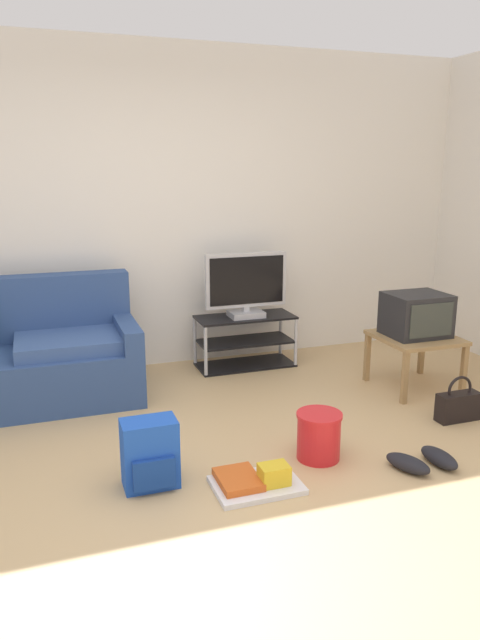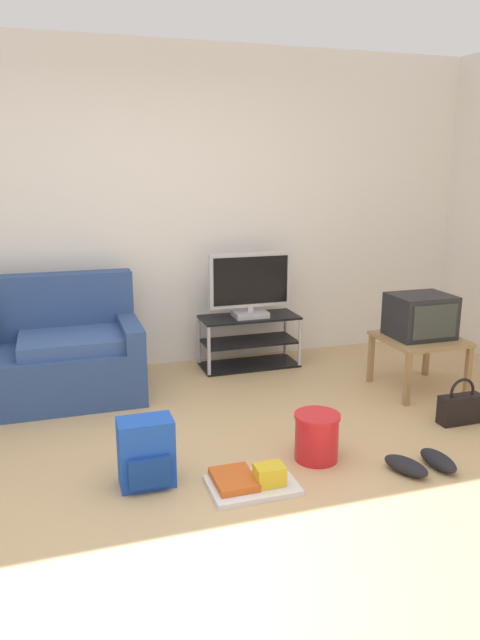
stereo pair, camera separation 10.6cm
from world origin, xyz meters
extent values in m
cube|color=tan|center=(0.00, 0.00, -0.01)|extent=(9.00, 9.80, 0.02)
cube|color=silver|center=(0.00, 2.45, 1.35)|extent=(9.00, 0.10, 2.70)
cube|color=navy|center=(-0.24, 1.82, 0.49)|extent=(0.14, 0.82, 0.17)
cube|color=#365289|center=(-0.63, 1.76, 0.45)|extent=(0.83, 0.57, 0.10)
cube|color=black|center=(0.83, 2.09, 0.44)|extent=(0.85, 0.37, 0.02)
cube|color=black|center=(0.83, 2.09, 0.23)|extent=(0.82, 0.36, 0.02)
cube|color=black|center=(0.83, 2.09, 0.01)|extent=(0.85, 0.37, 0.02)
cylinder|color=#B7B7BC|center=(0.42, 1.92, 0.23)|extent=(0.03, 0.03, 0.45)
cylinder|color=#B7B7BC|center=(1.24, 1.92, 0.23)|extent=(0.03, 0.03, 0.45)
cylinder|color=#B7B7BC|center=(0.42, 2.26, 0.23)|extent=(0.03, 0.03, 0.45)
cylinder|color=#B7B7BC|center=(1.24, 2.26, 0.23)|extent=(0.03, 0.03, 0.45)
cube|color=#B2B2B7|center=(0.83, 2.07, 0.48)|extent=(0.29, 0.22, 0.05)
cube|color=#B2B2B7|center=(0.83, 2.07, 0.52)|extent=(0.05, 0.04, 0.04)
cube|color=#B2B2B7|center=(0.83, 2.07, 0.77)|extent=(0.72, 0.04, 0.47)
cube|color=black|center=(0.83, 2.05, 0.77)|extent=(0.66, 0.01, 0.41)
cube|color=#9E7A4C|center=(1.91, 1.15, 0.41)|extent=(0.59, 0.59, 0.03)
cube|color=#9E7A4C|center=(1.65, 0.88, 0.20)|extent=(0.04, 0.04, 0.40)
cube|color=#9E7A4C|center=(2.18, 0.88, 0.20)|extent=(0.04, 0.04, 0.40)
cube|color=#9E7A4C|center=(1.65, 1.41, 0.20)|extent=(0.04, 0.04, 0.40)
cube|color=#9E7A4C|center=(2.18, 1.41, 0.20)|extent=(0.04, 0.04, 0.40)
cube|color=#232326|center=(1.91, 1.17, 0.59)|extent=(0.45, 0.37, 0.33)
cube|color=#333833|center=(1.91, 0.98, 0.59)|extent=(0.37, 0.01, 0.26)
cube|color=blue|center=(-0.35, 0.34, 0.19)|extent=(0.30, 0.18, 0.39)
cube|color=navy|center=(-0.35, 0.23, 0.12)|extent=(0.23, 0.04, 0.17)
cylinder|color=navy|center=(-0.43, 0.45, 0.21)|extent=(0.04, 0.04, 0.31)
cylinder|color=navy|center=(-0.26, 0.45, 0.21)|extent=(0.04, 0.04, 0.31)
cube|color=black|center=(1.83, 0.50, 0.10)|extent=(0.31, 0.11, 0.20)
torus|color=black|center=(1.83, 0.50, 0.23)|extent=(0.19, 0.02, 0.19)
cylinder|color=red|center=(0.67, 0.32, 0.14)|extent=(0.26, 0.26, 0.29)
cylinder|color=red|center=(0.67, 0.32, 0.28)|extent=(0.27, 0.27, 0.02)
ellipsoid|color=black|center=(1.08, 0.01, 0.04)|extent=(0.23, 0.30, 0.09)
ellipsoid|color=black|center=(1.30, 0.01, 0.04)|extent=(0.15, 0.29, 0.09)
cube|color=silver|center=(0.19, 0.12, 0.01)|extent=(0.48, 0.33, 0.03)
cube|color=gold|center=(0.28, 0.08, 0.08)|extent=(0.16, 0.12, 0.11)
cube|color=#CC561E|center=(0.10, 0.16, 0.05)|extent=(0.22, 0.28, 0.04)
camera|label=1|loc=(-0.85, -2.59, 1.70)|focal=33.19mm
camera|label=2|loc=(-0.75, -2.63, 1.70)|focal=33.19mm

